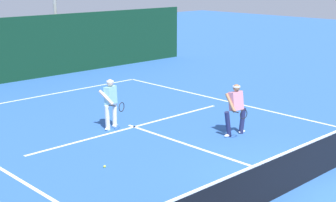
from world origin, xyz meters
TOP-DOWN VIEW (x-y plane):
  - ground_plane at (0.00, 0.00)m, footprint 80.00×80.00m
  - court_line_baseline_far at (0.00, 11.89)m, footprint 9.37×0.10m
  - court_line_service at (0.00, 6.14)m, footprint 7.64×0.10m
  - court_line_centre at (0.00, 3.20)m, footprint 0.10×6.40m
  - tennis_net at (0.00, 0.00)m, footprint 10.28×0.09m
  - player_near at (1.67, 3.40)m, footprint 0.92×0.83m
  - player_far at (-0.61, 6.52)m, footprint 0.67×0.90m
  - tennis_ball at (-2.76, 4.00)m, footprint 0.07×0.07m
  - back_fence_windscreen at (0.00, 15.20)m, footprint 21.54×0.12m

SIDE VIEW (x-z plane):
  - ground_plane at x=0.00m, z-range 0.00..0.00m
  - court_line_baseline_far at x=0.00m, z-range 0.00..0.01m
  - court_line_service at x=0.00m, z-range 0.00..0.01m
  - court_line_centre at x=0.00m, z-range 0.00..0.01m
  - tennis_ball at x=-2.76m, z-range 0.00..0.07m
  - tennis_net at x=0.00m, z-range -0.01..1.04m
  - player_near at x=1.67m, z-range 0.07..1.65m
  - player_far at x=-0.61m, z-range 0.08..1.65m
  - back_fence_windscreen at x=0.00m, z-range 0.00..2.88m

